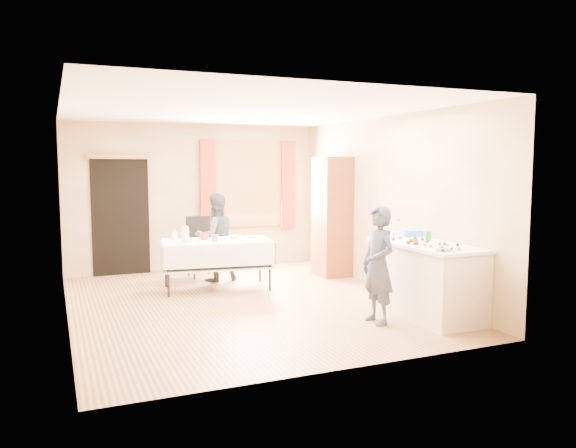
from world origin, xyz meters
name	(u,v)px	position (x,y,z in m)	size (l,w,h in m)	color
floor	(244,303)	(0.00, 0.00, -0.01)	(4.50, 5.50, 0.02)	#9E7047
ceiling	(243,109)	(0.00, 0.00, 2.61)	(4.50, 5.50, 0.02)	white
wall_back	(195,197)	(0.00, 2.76, 1.30)	(4.50, 0.02, 2.60)	tan
wall_front	(341,230)	(0.00, -2.76, 1.30)	(4.50, 0.02, 2.60)	tan
wall_left	(63,214)	(-2.26, 0.00, 1.30)	(0.02, 5.50, 2.60)	tan
wall_right	(387,204)	(2.26, 0.00, 1.30)	(0.02, 5.50, 2.60)	tan
window_frame	(248,185)	(1.00, 2.72, 1.50)	(1.32, 0.06, 1.52)	olive
window_pane	(249,185)	(1.00, 2.71, 1.50)	(1.20, 0.02, 1.40)	white
curtain_left	(208,186)	(0.22, 2.67, 1.50)	(0.28, 0.06, 1.65)	#A1311B
curtain_right	(288,185)	(1.78, 2.67, 1.50)	(0.28, 0.06, 1.65)	#A1311B
doorway	(121,217)	(-1.30, 2.73, 1.00)	(0.95, 0.04, 2.00)	black
door_lintel	(119,156)	(-1.30, 2.70, 2.02)	(1.05, 0.06, 0.08)	olive
cabinet	(332,217)	(1.99, 1.26, 1.01)	(0.50, 0.60, 2.01)	brown
counter	(426,280)	(1.89, -1.49, 0.45)	(0.77, 1.62, 0.91)	beige
party_table	(217,260)	(-0.11, 0.98, 0.44)	(1.74, 1.05, 0.75)	black
chair	(201,259)	(-0.08, 2.03, 0.30)	(0.43, 0.43, 1.02)	black
girl	(378,265)	(1.16, -1.55, 0.70)	(0.36, 0.53, 1.40)	#282E43
woman	(216,237)	(0.06, 1.60, 0.72)	(0.75, 0.61, 1.43)	black
soda_can	(428,236)	(2.04, -1.32, 0.97)	(0.07, 0.07, 0.12)	green
mixing_bowl	(442,249)	(1.68, -2.05, 0.93)	(0.19, 0.19, 0.05)	white
foam_block	(395,235)	(1.81, -0.91, 0.95)	(0.15, 0.10, 0.08)	white
blue_basket	(410,233)	(2.12, -0.81, 0.95)	(0.30, 0.20, 0.08)	blue
pitcher	(185,235)	(-0.59, 0.92, 0.86)	(0.11, 0.11, 0.22)	silver
cup_red	(204,236)	(-0.27, 1.08, 0.80)	(0.15, 0.15, 0.11)	red
cup_rainbow	(215,238)	(-0.17, 0.86, 0.80)	(0.13, 0.13, 0.10)	red
small_bowl	(234,237)	(0.19, 1.05, 0.78)	(0.20, 0.20, 0.05)	white
pastry_tray	(250,239)	(0.36, 0.79, 0.76)	(0.28, 0.20, 0.02)	white
bottle	(175,234)	(-0.68, 1.25, 0.84)	(0.08, 0.09, 0.18)	white
cake_balls	(426,243)	(1.81, -1.57, 0.93)	(0.50, 1.12, 0.04)	#3F2314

